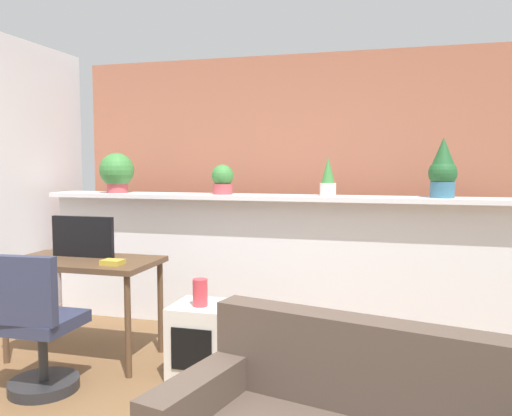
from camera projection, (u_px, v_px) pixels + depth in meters
divider_wall at (270, 264)px, 4.57m from camera, size 4.17×0.16×1.15m
plant_shelf at (269, 197)px, 4.49m from camera, size 4.17×0.37×0.04m
brick_wall_behind at (284, 185)px, 5.09m from camera, size 4.17×0.10×2.50m
potted_plant_0 at (117, 172)px, 4.82m from camera, size 0.32×0.32×0.37m
potted_plant_1 at (223, 179)px, 4.59m from camera, size 0.20×0.20×0.26m
potted_plant_2 at (328, 178)px, 4.34m from camera, size 0.14×0.14×0.33m
potted_plant_3 at (443, 169)px, 4.10m from camera, size 0.22×0.22×0.48m
desk at (84, 270)px, 3.85m from camera, size 1.10×0.60×0.75m
tv_monitor at (83, 237)px, 3.92m from camera, size 0.51×0.04×0.31m
office_chair at (37, 334)px, 3.25m from camera, size 0.46×0.46×0.91m
side_cube_shelf at (202, 340)px, 3.55m from camera, size 0.40×0.41×0.50m
vase_on_shelf at (200, 293)px, 3.48m from camera, size 0.10×0.10×0.18m
book_on_desk at (113, 262)px, 3.63m from camera, size 0.15×0.11×0.04m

